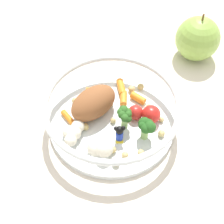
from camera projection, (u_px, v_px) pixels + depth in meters
ground_plane at (108, 119)px, 0.55m from camera, size 2.40×2.40×0.00m
food_container at (110, 114)px, 0.52m from camera, size 0.22×0.22×0.06m
loose_apple at (198, 39)px, 0.61m from camera, size 0.08×0.08×0.10m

